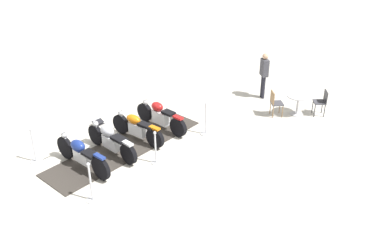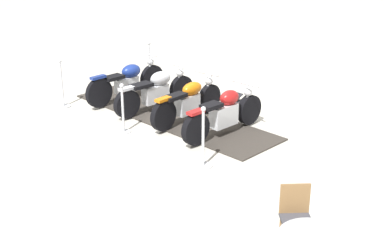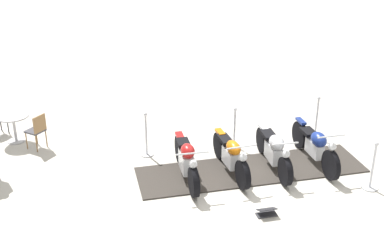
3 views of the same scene
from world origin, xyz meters
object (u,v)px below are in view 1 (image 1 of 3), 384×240
Objects in this scene: info_placard at (98,123)px; motorcycle_navy at (81,153)px; stanchion_left_mid at (156,152)px; cafe_chair_across_table at (322,101)px; stanchion_right_rear at (35,152)px; motorcycle_copper at (137,127)px; bystander_person at (264,72)px; motorcycle_chrome at (111,140)px; stanchion_left_front at (206,124)px; cafe_chair_near_table at (275,102)px; stanchion_left_rear at (91,189)px; motorcycle_maroon at (160,116)px; cafe_table at (298,100)px.

motorcycle_navy is at bearing -136.83° from info_placard.
cafe_chair_across_table is at bearing 39.06° from stanchion_left_mid.
motorcycle_navy is 8.34m from cafe_chair_across_table.
stanchion_right_rear reaches higher than cafe_chair_across_table.
motorcycle_copper is at bearing -90.84° from motorcycle_navy.
stanchion_right_rear is at bearing 20.23° from cafe_chair_across_table.
bystander_person is at bearing 60.62° from stanchion_left_mid.
cafe_chair_across_table is 0.52× the size of bystander_person.
motorcycle_navy is at bearing -162.65° from stanchion_left_mid.
stanchion_left_mid reaches higher than motorcycle_chrome.
stanchion_left_front is 2.79m from cafe_chair_near_table.
stanchion_right_rear is 8.54m from bystander_person.
motorcycle_navy is at bearing 86.23° from motorcycle_copper.
stanchion_left_rear reaches higher than stanchion_left_mid.
motorcycle_copper reaches higher than cafe_chair_near_table.
motorcycle_maroon is 4.87m from cafe_table.
motorcycle_maroon is 3.11m from motorcycle_navy.
stanchion_right_rear is at bearing 20.29° from bystander_person.
stanchion_left_mid reaches higher than motorcycle_copper.
motorcycle_chrome is 2.18m from stanchion_right_rear.
bystander_person reaches higher than motorcycle_maroon.
stanchion_left_rear reaches higher than stanchion_left_front.
motorcycle_chrome is 6.53m from bystander_person.
bystander_person reaches higher than stanchion_left_rear.
motorcycle_chrome is 2.10× the size of cafe_chair_across_table.
stanchion_right_rear is 0.99× the size of stanchion_left_front.
cafe_chair_across_table is (5.32, 1.97, 0.07)m from motorcycle_maroon.
motorcycle_copper is 2.11× the size of cafe_chair_near_table.
stanchion_left_front is at bearing -146.56° from cafe_table.
stanchion_right_rear is 2.45× the size of info_placard.
bystander_person is (5.41, 3.23, 1.00)m from info_placard.
motorcycle_maroon is 2.20m from info_placard.
motorcycle_navy reaches higher than motorcycle_copper.
motorcycle_copper is (-0.53, -0.89, -0.00)m from motorcycle_maroon.
stanchion_left_rear reaches higher than info_placard.
cafe_chair_near_table is 1.62m from bystander_person.
motorcycle_maroon is at bearing 39.96° from stanchion_right_rear.
stanchion_left_mid is 5.91m from bystander_person.
cafe_chair_across_table is at bearing 8.26° from cafe_table.
stanchion_left_front reaches higher than motorcycle_copper.
cafe_chair_across_table is (6.93, 4.63, 0.05)m from motorcycle_navy.
stanchion_right_rear reaches higher than info_placard.
motorcycle_chrome is at bearing -147.41° from stanchion_left_front.
cafe_chair_across_table is at bearing 44.23° from stanchion_left_rear.
stanchion_left_front reaches higher than cafe_table.
cafe_table is 0.89× the size of cafe_chair_across_table.
motorcycle_maroon reaches higher than cafe_chair_across_table.
cafe_chair_near_table is (-0.79, -0.23, -0.02)m from cafe_table.
stanchion_left_front is (2.07, 0.79, -0.12)m from motorcycle_copper.
cafe_chair_near_table is at bearing 38.42° from stanchion_left_front.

